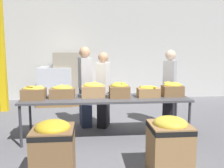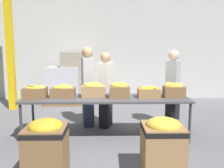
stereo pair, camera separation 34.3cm
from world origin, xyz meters
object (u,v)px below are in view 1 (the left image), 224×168
at_px(banana_box_5, 172,89).
at_px(pallet_stack_0, 70,78).
at_px(banana_box_0, 34,93).
at_px(donation_bin_1, 169,144).
at_px(banana_box_1, 62,92).
at_px(banana_box_4, 148,91).
at_px(volunteer_2, 103,90).
at_px(volunteer_1, 169,89).
at_px(banana_box_3, 119,90).
at_px(support_pillar, 0,39).
at_px(pallet_stack_1, 56,86).
at_px(sorting_table, 106,100).
at_px(volunteer_0, 85,87).
at_px(donation_bin_0, 53,148).
at_px(banana_box_2, 93,90).

xyz_separation_m(banana_box_5, pallet_stack_0, (-2.28, 3.17, -0.15)).
relative_size(banana_box_0, donation_bin_1, 0.51).
bearing_deg(banana_box_1, banana_box_4, -1.50).
bearing_deg(volunteer_2, volunteer_1, 103.46).
height_order(banana_box_4, donation_bin_1, banana_box_4).
relative_size(banana_box_1, volunteer_2, 0.28).
height_order(volunteer_1, volunteer_2, volunteer_1).
bearing_deg(pallet_stack_0, banana_box_5, -54.33).
distance_m(banana_box_5, volunteer_2, 1.52).
relative_size(banana_box_1, donation_bin_1, 0.57).
xyz_separation_m(banana_box_3, banana_box_4, (0.57, 0.00, -0.04)).
distance_m(banana_box_1, volunteer_1, 2.39).
height_order(banana_box_1, banana_box_4, banana_box_1).
relative_size(banana_box_3, volunteer_1, 0.22).
height_order(volunteer_1, support_pillar, support_pillar).
bearing_deg(support_pillar, banana_box_5, -30.05).
height_order(donation_bin_1, pallet_stack_1, pallet_stack_1).
distance_m(banana_box_1, banana_box_3, 1.10).
xyz_separation_m(banana_box_5, support_pillar, (-4.06, 2.35, 1.04)).
distance_m(volunteer_2, donation_bin_1, 2.41).
distance_m(sorting_table, banana_box_0, 1.37).
relative_size(banana_box_0, volunteer_2, 0.26).
height_order(banana_box_3, volunteer_0, volunteer_0).
height_order(volunteer_2, pallet_stack_0, volunteer_2).
height_order(volunteer_1, pallet_stack_1, volunteer_1).
relative_size(donation_bin_0, pallet_stack_0, 0.50).
distance_m(pallet_stack_0, pallet_stack_1, 0.49).
height_order(banana_box_4, donation_bin_0, banana_box_4).
distance_m(banana_box_0, pallet_stack_1, 3.26).
distance_m(banana_box_5, volunteer_0, 1.92).
xyz_separation_m(banana_box_5, pallet_stack_1, (-2.71, 3.15, -0.38)).
bearing_deg(donation_bin_1, banana_box_3, 109.32).
height_order(banana_box_1, banana_box_3, banana_box_3).
bearing_deg(volunteer_0, sorting_table, 16.26).
relative_size(banana_box_5, donation_bin_0, 0.49).
bearing_deg(volunteer_2, banana_box_4, 66.01).
relative_size(banana_box_2, volunteer_2, 0.27).
bearing_deg(pallet_stack_0, donation_bin_0, -88.36).
distance_m(banana_box_2, pallet_stack_1, 3.32).
distance_m(banana_box_0, volunteer_2, 1.56).
relative_size(donation_bin_0, donation_bin_1, 0.99).
bearing_deg(banana_box_3, donation_bin_0, -125.38).
xyz_separation_m(banana_box_0, pallet_stack_0, (0.41, 3.26, -0.14)).
distance_m(volunteer_0, pallet_stack_0, 2.45).
height_order(banana_box_5, pallet_stack_0, pallet_stack_0).
bearing_deg(pallet_stack_1, banana_box_2, -69.90).
height_order(sorting_table, banana_box_1, banana_box_1).
bearing_deg(banana_box_3, banana_box_1, 177.68).
height_order(banana_box_4, volunteer_0, volunteer_0).
distance_m(banana_box_2, donation_bin_1, 1.97).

